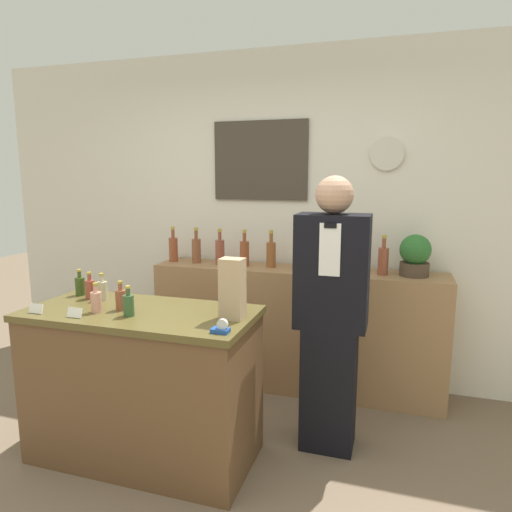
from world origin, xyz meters
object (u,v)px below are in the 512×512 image
Objects in this scene: potted_plant at (415,255)px; shopkeeper at (331,317)px; paper_bag at (232,289)px; tape_dispenser at (221,328)px.

shopkeeper is at bearing -122.87° from potted_plant.
shopkeeper is 5.05× the size of paper_bag.
paper_bag is (-0.97, -1.19, -0.04)m from potted_plant.
potted_plant is at bearing 57.13° from shopkeeper.
shopkeeper is 0.95m from potted_plant.
shopkeeper is 0.81m from tape_dispenser.
potted_plant is 0.90× the size of paper_bag.
paper_bag is at bearing -138.54° from shopkeeper.
potted_plant reaches higher than tape_dispenser.
shopkeeper reaches higher than potted_plant.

